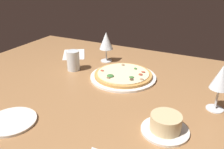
# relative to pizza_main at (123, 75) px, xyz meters

# --- Properties ---
(dining_table) EXTENTS (1.50, 1.10, 0.04)m
(dining_table) POSITION_rel_pizza_main_xyz_m (0.07, 0.10, -0.03)
(dining_table) COLOR #996B42
(dining_table) RESTS_ON ground
(pizza_main) EXTENTS (0.31, 0.31, 0.03)m
(pizza_main) POSITION_rel_pizza_main_xyz_m (0.00, 0.00, 0.00)
(pizza_main) COLOR white
(pizza_main) RESTS_ON dining_table
(ramekin_on_saucer) EXTENTS (0.15, 0.15, 0.06)m
(ramekin_on_saucer) POSITION_rel_pizza_main_xyz_m (-0.28, 0.31, 0.01)
(ramekin_on_saucer) COLOR silver
(ramekin_on_saucer) RESTS_ON dining_table
(wine_glass_far) EXTENTS (0.07, 0.07, 0.16)m
(wine_glass_far) POSITION_rel_pizza_main_xyz_m (0.17, -0.16, 0.10)
(wine_glass_far) COLOR silver
(wine_glass_far) RESTS_ON dining_table
(wine_glass_near) EXTENTS (0.07, 0.07, 0.17)m
(wine_glass_near) POSITION_rel_pizza_main_xyz_m (-0.41, 0.10, 0.11)
(wine_glass_near) COLOR silver
(wine_glass_near) RESTS_ON dining_table
(water_glass) EXTENTS (0.06, 0.06, 0.10)m
(water_glass) POSITION_rel_pizza_main_xyz_m (0.27, 0.02, 0.03)
(water_glass) COLOR silver
(water_glass) RESTS_ON dining_table
(side_plate) EXTENTS (0.17, 0.17, 0.01)m
(side_plate) POSITION_rel_pizza_main_xyz_m (0.19, 0.49, -0.01)
(side_plate) COLOR silver
(side_plate) RESTS_ON dining_table
(paper_menu) EXTENTS (0.20, 0.22, 0.00)m
(paper_menu) POSITION_rel_pizza_main_xyz_m (0.40, -0.17, -0.01)
(paper_menu) COLOR white
(paper_menu) RESTS_ON dining_table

